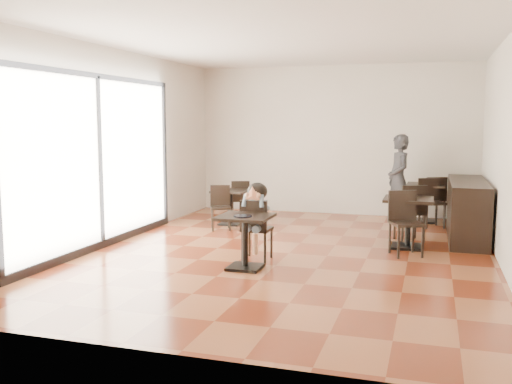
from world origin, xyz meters
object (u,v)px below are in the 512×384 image
at_px(adult_patron, 398,179).
at_px(chair_back_a, 432,199).
at_px(child_chair, 257,229).
at_px(chair_mid_b, 407,224).
at_px(chair_mid_a, 410,213).
at_px(chair_back_b, 432,203).
at_px(child_table, 245,242).
at_px(child, 257,222).
at_px(cafe_table_mid, 408,223).
at_px(cafe_table_left, 231,207).
at_px(chair_left_a, 240,200).
at_px(chair_left_b, 221,208).
at_px(cafe_table_back, 425,203).

height_order(adult_patron, chair_back_a, adult_patron).
relative_size(child_chair, chair_mid_b, 0.92).
distance_m(chair_mid_a, chair_back_b, 1.49).
bearing_deg(child_table, child, 90.00).
height_order(child, chair_mid_a, child).
height_order(cafe_table_mid, chair_back_b, chair_back_b).
bearing_deg(child_chair, cafe_table_left, -62.61).
distance_m(chair_mid_a, chair_back_a, 2.05).
relative_size(chair_mid_b, chair_left_a, 1.18).
distance_m(chair_left_b, chair_back_b, 4.01).
bearing_deg(cafe_table_left, cafe_table_back, 21.50).
relative_size(child, chair_left_a, 1.37).
distance_m(child_table, chair_mid_b, 2.52).
relative_size(child_table, adult_patron, 0.42).
relative_size(adult_patron, chair_left_b, 2.15).
xyz_separation_m(chair_mid_a, chair_left_a, (-3.39, 1.12, -0.07)).
distance_m(child_chair, chair_left_a, 3.39).
bearing_deg(child_chair, cafe_table_mid, -144.94).
height_order(child_chair, cafe_table_left, child_chair).
relative_size(cafe_table_left, chair_mid_a, 0.70).
bearing_deg(adult_patron, cafe_table_mid, -17.00).
bearing_deg(cafe_table_left, child, -62.61).
relative_size(cafe_table_mid, chair_mid_a, 0.83).
height_order(chair_mid_a, chair_back_a, chair_mid_a).
xyz_separation_m(adult_patron, chair_left_b, (-3.10, -1.68, -0.47)).
distance_m(chair_mid_b, chair_left_a, 4.05).
xyz_separation_m(cafe_table_mid, chair_mid_a, (0.00, 0.55, 0.08)).
height_order(adult_patron, chair_mid_a, adult_patron).
relative_size(cafe_table_mid, chair_mid_b, 0.83).
distance_m(cafe_table_mid, chair_mid_b, 0.56).
bearing_deg(child_chair, chair_mid_a, -135.93).
relative_size(child_chair, adult_patron, 0.51).
relative_size(adult_patron, chair_back_a, 1.90).
height_order(child_table, chair_left_b, chair_left_b).
bearing_deg(cafe_table_back, chair_left_b, -151.37).
distance_m(cafe_table_left, chair_mid_a, 3.44).
height_order(child_table, cafe_table_back, cafe_table_back).
bearing_deg(chair_left_a, child, 89.25).
distance_m(child_table, chair_mid_a, 3.28).
bearing_deg(chair_mid_a, cafe_table_mid, 65.98).
xyz_separation_m(child_table, cafe_table_back, (2.29, 4.54, 0.01)).
height_order(chair_left_a, chair_back_b, chair_back_b).
bearing_deg(chair_mid_b, chair_left_b, 137.78).
relative_size(cafe_table_left, chair_left_a, 0.83).
distance_m(cafe_table_left, chair_left_b, 0.55).
xyz_separation_m(adult_patron, cafe_table_back, (0.52, 0.30, -0.49)).
bearing_deg(cafe_table_left, adult_patron, 19.94).
bearing_deg(chair_left_b, chair_back_b, -3.05).
xyz_separation_m(cafe_table_back, chair_back_a, (0.13, 0.03, 0.08)).
xyz_separation_m(adult_patron, chair_mid_a, (0.29, -1.69, -0.40)).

